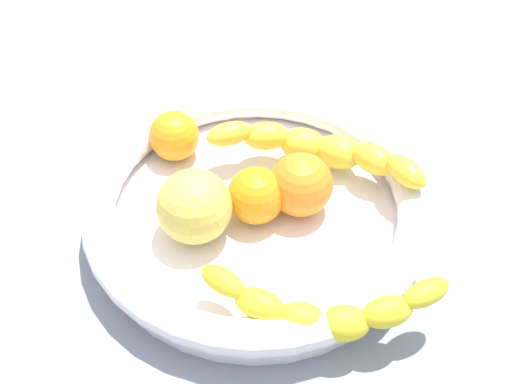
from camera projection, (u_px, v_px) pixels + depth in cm
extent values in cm
cube|color=gray|center=(256.00, 234.00, 69.81)|extent=(120.00, 120.00, 3.00)
cylinder|color=white|center=(256.00, 218.00, 67.94)|extent=(33.79, 33.79, 2.21)
torus|color=white|center=(256.00, 201.00, 65.93)|extent=(36.15, 36.15, 3.37)
ellipsoid|color=yellow|center=(406.00, 172.00, 64.67)|extent=(5.73, 5.14, 2.62)
ellipsoid|color=yellow|center=(374.00, 159.00, 67.58)|extent=(5.74, 6.02, 3.18)
ellipsoid|color=yellow|center=(339.00, 152.00, 69.91)|extent=(5.53, 6.26, 3.74)
ellipsoid|color=yellow|center=(303.00, 144.00, 70.79)|extent=(4.51, 5.70, 3.74)
ellipsoid|color=yellow|center=(266.00, 136.00, 70.16)|extent=(3.71, 5.48, 3.18)
ellipsoid|color=yellow|center=(229.00, 134.00, 68.78)|extent=(4.31, 5.77, 2.62)
ellipsoid|color=yellow|center=(223.00, 281.00, 56.06)|extent=(4.60, 5.18, 2.29)
ellipsoid|color=yellow|center=(260.00, 304.00, 55.37)|extent=(4.36, 5.43, 2.78)
ellipsoid|color=yellow|center=(301.00, 321.00, 55.22)|extent=(3.99, 5.19, 3.28)
ellipsoid|color=yellow|center=(344.00, 323.00, 55.04)|extent=(3.59, 4.94, 3.28)
ellipsoid|color=yellow|center=(387.00, 312.00, 54.83)|extent=(4.03, 5.33, 2.78)
ellipsoid|color=yellow|center=(426.00, 293.00, 55.20)|extent=(4.34, 5.24, 2.29)
sphere|color=orange|center=(256.00, 196.00, 64.63)|extent=(5.99, 5.99, 5.99)
sphere|color=orange|center=(174.00, 136.00, 71.34)|extent=(5.72, 5.72, 5.72)
sphere|color=orange|center=(301.00, 185.00, 65.20)|extent=(6.74, 6.74, 6.74)
sphere|color=#DDC351|center=(194.00, 207.00, 62.45)|extent=(7.64, 7.64, 7.64)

